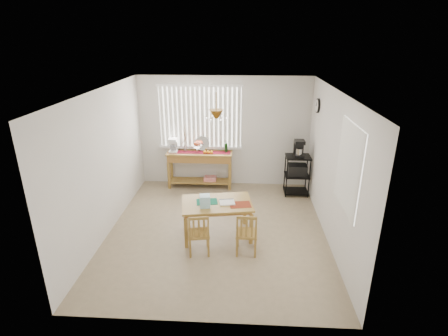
# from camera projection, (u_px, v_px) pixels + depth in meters

# --- Properties ---
(ground) EXTENTS (4.00, 4.50, 0.01)m
(ground) POSITION_uv_depth(u_px,v_px,m) (217.00, 231.00, 6.58)
(ground) COLOR gray
(room_shell) EXTENTS (4.20, 4.70, 2.70)m
(room_shell) POSITION_uv_depth(u_px,v_px,m) (217.00, 144.00, 5.98)
(room_shell) COLOR silver
(room_shell) RESTS_ON ground
(sideboard) EXTENTS (1.53, 0.43, 0.86)m
(sideboard) POSITION_uv_depth(u_px,v_px,m) (200.00, 161.00, 8.25)
(sideboard) COLOR olive
(sideboard) RESTS_ON ground
(sideboard_items) EXTENTS (1.46, 0.36, 0.66)m
(sideboard_items) POSITION_uv_depth(u_px,v_px,m) (189.00, 147.00, 8.15)
(sideboard_items) COLOR maroon
(sideboard_items) RESTS_ON sideboard
(wire_cart) EXTENTS (0.54, 0.43, 0.92)m
(wire_cart) POSITION_uv_depth(u_px,v_px,m) (297.00, 171.00, 7.89)
(wire_cart) COLOR black
(wire_cart) RESTS_ON ground
(cart_items) EXTENTS (0.22, 0.26, 0.38)m
(cart_items) POSITION_uv_depth(u_px,v_px,m) (299.00, 148.00, 7.70)
(cart_items) COLOR black
(cart_items) RESTS_ON wire_cart
(dining_table) EXTENTS (1.35, 0.98, 0.66)m
(dining_table) POSITION_uv_depth(u_px,v_px,m) (217.00, 206.00, 6.23)
(dining_table) COLOR olive
(dining_table) RESTS_ON ground
(table_items) EXTENTS (1.00, 0.44, 0.21)m
(table_items) POSITION_uv_depth(u_px,v_px,m) (211.00, 201.00, 6.06)
(table_items) COLOR #126548
(table_items) RESTS_ON dining_table
(chair_left) EXTENTS (0.40, 0.40, 0.76)m
(chair_left) POSITION_uv_depth(u_px,v_px,m) (199.00, 234.00, 5.76)
(chair_left) COLOR olive
(chair_left) RESTS_ON ground
(chair_right) EXTENTS (0.36, 0.36, 0.76)m
(chair_right) POSITION_uv_depth(u_px,v_px,m) (247.00, 234.00, 5.76)
(chair_right) COLOR olive
(chair_right) RESTS_ON ground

